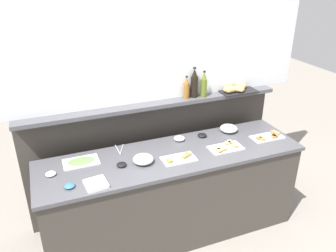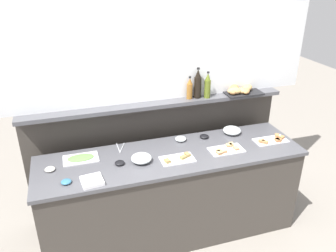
{
  "view_description": "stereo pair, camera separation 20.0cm",
  "coord_description": "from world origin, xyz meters",
  "px_view_note": "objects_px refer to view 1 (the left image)",
  "views": [
    {
      "loc": [
        -1.04,
        -2.53,
        2.53
      ],
      "look_at": [
        -0.01,
        0.1,
        1.17
      ],
      "focal_mm": 36.35,
      "sensor_mm": 36.0,
      "label": 1
    },
    {
      "loc": [
        -0.85,
        -2.6,
        2.53
      ],
      "look_at": [
        -0.01,
        0.1,
        1.17
      ],
      "focal_mm": 36.35,
      "sensor_mm": 36.0,
      "label": 2
    }
  ],
  "objects_px": {
    "sandwich_platter_side": "(226,147)",
    "condiment_bowl_dark": "(51,174)",
    "condiment_bowl_cream": "(122,165)",
    "olive_oil_bottle": "(204,85)",
    "glass_bowl_large": "(143,159)",
    "glass_bowl_small": "(179,139)",
    "cold_cuts_platter": "(81,162)",
    "napkin_stack": "(96,184)",
    "vinegar_bottle_amber": "(186,88)",
    "glass_bowl_medium": "(229,129)",
    "serving_tongs": "(120,150)",
    "bread_basket": "(234,89)",
    "sandwich_platter_front": "(268,137)",
    "condiment_bowl_red": "(69,186)",
    "wine_bottle_dark": "(194,84)",
    "sandwich_platter_rear": "(179,158)",
    "condiment_bowl_teal": "(202,135)"
  },
  "relations": [
    {
      "from": "condiment_bowl_red",
      "to": "condiment_bowl_dark",
      "type": "bearing_deg",
      "value": 118.38
    },
    {
      "from": "condiment_bowl_teal",
      "to": "wine_bottle_dark",
      "type": "bearing_deg",
      "value": 88.09
    },
    {
      "from": "condiment_bowl_red",
      "to": "wine_bottle_dark",
      "type": "xyz_separation_m",
      "value": [
        1.38,
        0.65,
        0.48
      ]
    },
    {
      "from": "glass_bowl_medium",
      "to": "napkin_stack",
      "type": "xyz_separation_m",
      "value": [
        -1.48,
        -0.46,
        -0.02
      ]
    },
    {
      "from": "olive_oil_bottle",
      "to": "bread_basket",
      "type": "xyz_separation_m",
      "value": [
        0.37,
        0.0,
        -0.08
      ]
    },
    {
      "from": "condiment_bowl_dark",
      "to": "glass_bowl_large",
      "type": "bearing_deg",
      "value": -6.69
    },
    {
      "from": "serving_tongs",
      "to": "wine_bottle_dark",
      "type": "xyz_separation_m",
      "value": [
        0.86,
        0.21,
        0.49
      ]
    },
    {
      "from": "glass_bowl_small",
      "to": "vinegar_bottle_amber",
      "type": "distance_m",
      "value": 0.52
    },
    {
      "from": "glass_bowl_medium",
      "to": "olive_oil_bottle",
      "type": "height_order",
      "value": "olive_oil_bottle"
    },
    {
      "from": "sandwich_platter_front",
      "to": "glass_bowl_large",
      "type": "height_order",
      "value": "glass_bowl_large"
    },
    {
      "from": "glass_bowl_large",
      "to": "napkin_stack",
      "type": "distance_m",
      "value": 0.49
    },
    {
      "from": "serving_tongs",
      "to": "bread_basket",
      "type": "xyz_separation_m",
      "value": [
        1.33,
        0.18,
        0.38
      ]
    },
    {
      "from": "glass_bowl_large",
      "to": "glass_bowl_small",
      "type": "xyz_separation_m",
      "value": [
        0.47,
        0.27,
        -0.01
      ]
    },
    {
      "from": "condiment_bowl_cream",
      "to": "sandwich_platter_side",
      "type": "bearing_deg",
      "value": -3.3
    },
    {
      "from": "sandwich_platter_side",
      "to": "glass_bowl_medium",
      "type": "relative_size",
      "value": 1.77
    },
    {
      "from": "sandwich_platter_side",
      "to": "vinegar_bottle_amber",
      "type": "relative_size",
      "value": 1.39
    },
    {
      "from": "glass_bowl_small",
      "to": "wine_bottle_dark",
      "type": "xyz_separation_m",
      "value": [
        0.26,
        0.23,
        0.47
      ]
    },
    {
      "from": "glass_bowl_large",
      "to": "olive_oil_bottle",
      "type": "bearing_deg",
      "value": 30.16
    },
    {
      "from": "olive_oil_bottle",
      "to": "wine_bottle_dark",
      "type": "xyz_separation_m",
      "value": [
        -0.1,
        0.03,
        0.02
      ]
    },
    {
      "from": "condiment_bowl_cream",
      "to": "olive_oil_bottle",
      "type": "bearing_deg",
      "value": 24.47
    },
    {
      "from": "bread_basket",
      "to": "condiment_bowl_dark",
      "type": "bearing_deg",
      "value": -168.84
    },
    {
      "from": "sandwich_platter_side",
      "to": "serving_tongs",
      "type": "xyz_separation_m",
      "value": [
        -0.95,
        0.34,
        -0.01
      ]
    },
    {
      "from": "vinegar_bottle_amber",
      "to": "bread_basket",
      "type": "xyz_separation_m",
      "value": [
        0.56,
        -0.02,
        -0.07
      ]
    },
    {
      "from": "glass_bowl_medium",
      "to": "condiment_bowl_red",
      "type": "xyz_separation_m",
      "value": [
        -1.68,
        -0.4,
        -0.02
      ]
    },
    {
      "from": "cold_cuts_platter",
      "to": "napkin_stack",
      "type": "relative_size",
      "value": 1.84
    },
    {
      "from": "serving_tongs",
      "to": "condiment_bowl_red",
      "type": "bearing_deg",
      "value": -139.81
    },
    {
      "from": "cold_cuts_platter",
      "to": "condiment_bowl_teal",
      "type": "xyz_separation_m",
      "value": [
        1.23,
        0.05,
        0.01
      ]
    },
    {
      "from": "serving_tongs",
      "to": "vinegar_bottle_amber",
      "type": "distance_m",
      "value": 0.92
    },
    {
      "from": "cold_cuts_platter",
      "to": "glass_bowl_small",
      "type": "relative_size",
      "value": 2.83
    },
    {
      "from": "glass_bowl_medium",
      "to": "glass_bowl_small",
      "type": "distance_m",
      "value": 0.56
    },
    {
      "from": "cold_cuts_platter",
      "to": "condiment_bowl_red",
      "type": "xyz_separation_m",
      "value": [
        -0.14,
        -0.35,
        0.01
      ]
    },
    {
      "from": "condiment_bowl_teal",
      "to": "bread_basket",
      "type": "height_order",
      "value": "bread_basket"
    },
    {
      "from": "glass_bowl_large",
      "to": "wine_bottle_dark",
      "type": "xyz_separation_m",
      "value": [
        0.72,
        0.51,
        0.46
      ]
    },
    {
      "from": "cold_cuts_platter",
      "to": "vinegar_bottle_amber",
      "type": "distance_m",
      "value": 1.27
    },
    {
      "from": "olive_oil_bottle",
      "to": "glass_bowl_small",
      "type": "bearing_deg",
      "value": -150.07
    },
    {
      "from": "vinegar_bottle_amber",
      "to": "sandwich_platter_rear",
      "type": "bearing_deg",
      "value": -119.01
    },
    {
      "from": "sandwich_platter_side",
      "to": "napkin_stack",
      "type": "height_order",
      "value": "sandwich_platter_side"
    },
    {
      "from": "sandwich_platter_front",
      "to": "serving_tongs",
      "type": "bearing_deg",
      "value": 168.38
    },
    {
      "from": "sandwich_platter_rear",
      "to": "napkin_stack",
      "type": "distance_m",
      "value": 0.79
    },
    {
      "from": "glass_bowl_small",
      "to": "condiment_bowl_cream",
      "type": "xyz_separation_m",
      "value": [
        -0.66,
        -0.26,
        -0.0
      ]
    },
    {
      "from": "sandwich_platter_side",
      "to": "cold_cuts_platter",
      "type": "bearing_deg",
      "value": 169.34
    },
    {
      "from": "condiment_bowl_red",
      "to": "vinegar_bottle_amber",
      "type": "height_order",
      "value": "vinegar_bottle_amber"
    },
    {
      "from": "sandwich_platter_side",
      "to": "condiment_bowl_dark",
      "type": "relative_size",
      "value": 3.78
    },
    {
      "from": "glass_bowl_medium",
      "to": "olive_oil_bottle",
      "type": "xyz_separation_m",
      "value": [
        -0.21,
        0.21,
        0.44
      ]
    },
    {
      "from": "napkin_stack",
      "to": "vinegar_bottle_amber",
      "type": "relative_size",
      "value": 0.72
    },
    {
      "from": "vinegar_bottle_amber",
      "to": "glass_bowl_medium",
      "type": "bearing_deg",
      "value": -31.28
    },
    {
      "from": "napkin_stack",
      "to": "glass_bowl_large",
      "type": "bearing_deg",
      "value": 22.84
    },
    {
      "from": "glass_bowl_small",
      "to": "napkin_stack",
      "type": "distance_m",
      "value": 1.03
    },
    {
      "from": "glass_bowl_small",
      "to": "cold_cuts_platter",
      "type": "bearing_deg",
      "value": -176.19
    },
    {
      "from": "condiment_bowl_red",
      "to": "wine_bottle_dark",
      "type": "height_order",
      "value": "wine_bottle_dark"
    }
  ]
}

